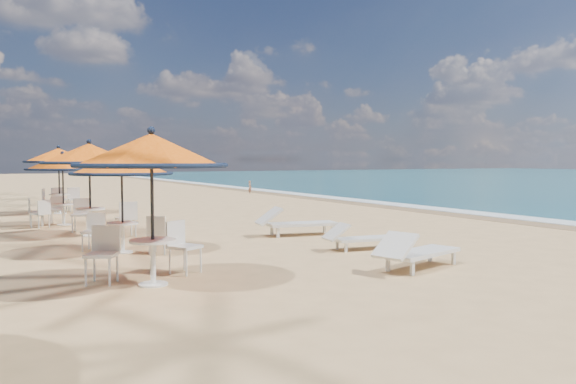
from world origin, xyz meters
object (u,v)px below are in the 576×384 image
at_px(station_1, 122,173).
at_px(lounger_mid, 359,237).
at_px(station_3, 60,171).
at_px(station_0, 151,165).
at_px(station_4, 59,164).
at_px(lounger_far, 294,222).
at_px(lounger_near, 416,251).
at_px(station_2, 91,162).

xyz_separation_m(station_1, lounger_mid, (4.80, -2.22, -1.48)).
bearing_deg(station_1, station_3, 94.68).
height_order(station_0, station_4, station_4).
bearing_deg(lounger_far, station_0, -130.53).
bearing_deg(lounger_mid, lounger_near, -91.91).
distance_m(station_0, station_4, 13.79).
distance_m(station_1, lounger_far, 4.93).
relative_size(station_1, station_4, 0.89).
xyz_separation_m(station_2, lounger_near, (4.46, -7.80, -1.64)).
bearing_deg(station_3, station_2, -82.39).
bearing_deg(station_4, station_1, -89.88).
xyz_separation_m(station_4, lounger_far, (4.72, -9.77, -1.54)).
distance_m(station_2, station_4, 7.15).
bearing_deg(lounger_mid, lounger_far, 100.58).
bearing_deg(station_2, station_0, -91.83).
bearing_deg(station_1, station_4, 90.12).
bearing_deg(station_1, station_0, -95.20).
bearing_deg(lounger_far, station_4, 126.53).
bearing_deg(station_2, lounger_far, -28.59).
bearing_deg(station_3, lounger_far, -47.48).
relative_size(station_4, lounger_mid, 1.44).
height_order(station_0, lounger_far, station_0).
height_order(station_4, lounger_near, station_4).
height_order(station_3, lounger_mid, station_3).
xyz_separation_m(station_1, station_3, (-0.51, 6.25, -0.07)).
bearing_deg(lounger_far, lounger_near, -82.96).
relative_size(lounger_near, lounger_mid, 1.20).
xyz_separation_m(station_3, lounger_mid, (5.31, -8.48, -1.41)).
relative_size(station_2, lounger_near, 1.20).
bearing_deg(lounger_near, station_0, 150.41).
xyz_separation_m(station_2, station_4, (0.08, 7.15, -0.08)).
xyz_separation_m(station_2, lounger_far, (4.80, -2.61, -1.62)).
distance_m(station_0, lounger_mid, 5.52).
xyz_separation_m(station_0, station_4, (0.29, 13.78, -0.08)).
bearing_deg(station_1, lounger_mid, -24.88).
bearing_deg(station_0, station_1, 84.80).
height_order(station_2, lounger_far, station_2).
height_order(station_4, lounger_mid, station_4).
relative_size(station_0, station_3, 1.12).
relative_size(lounger_mid, lounger_far, 0.79).
relative_size(station_1, station_2, 0.88).
distance_m(station_0, station_3, 9.70).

